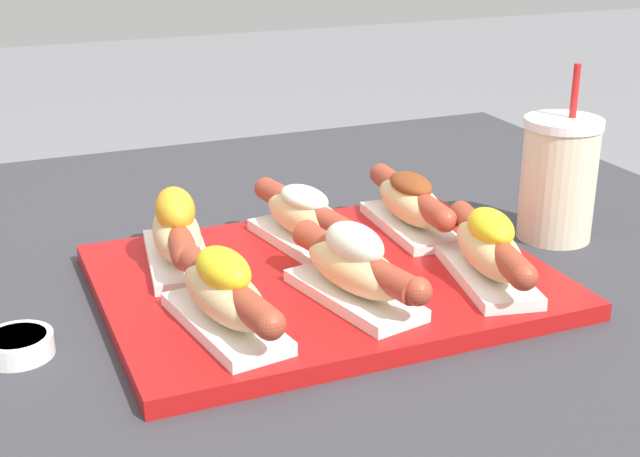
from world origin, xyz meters
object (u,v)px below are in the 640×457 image
at_px(serving_tray, 328,280).
at_px(hot_dog_2, 489,249).
at_px(hot_dog_4, 304,216).
at_px(hot_dog_3, 176,231).
at_px(drink_cup, 558,179).
at_px(hot_dog_5, 410,202).
at_px(sauce_bowl, 18,344).
at_px(hot_dog_1, 358,266).
at_px(hot_dog_0, 224,293).

xyz_separation_m(serving_tray, hot_dog_2, (0.14, -0.08, 0.04)).
height_order(hot_dog_2, hot_dog_4, hot_dog_2).
bearing_deg(hot_dog_3, drink_cup, -6.63).
bearing_deg(drink_cup, hot_dog_5, 164.80).
relative_size(serving_tray, sauce_bowl, 7.19).
height_order(serving_tray, hot_dog_1, hot_dog_1).
distance_m(serving_tray, drink_cup, 0.31).
distance_m(hot_dog_2, hot_dog_3, 0.31).
height_order(serving_tray, hot_dog_2, hot_dog_2).
relative_size(hot_dog_1, hot_dog_5, 0.98).
distance_m(hot_dog_4, hot_dog_5, 0.13).
bearing_deg(hot_dog_2, drink_cup, 33.99).
height_order(hot_dog_3, drink_cup, drink_cup).
bearing_deg(hot_dog_4, hot_dog_5, -1.45).
height_order(hot_dog_4, sauce_bowl, hot_dog_4).
xyz_separation_m(hot_dog_3, sauce_bowl, (-0.17, -0.10, -0.04)).
xyz_separation_m(hot_dog_2, drink_cup, (0.16, 0.11, 0.02)).
bearing_deg(drink_cup, serving_tray, -174.55).
relative_size(hot_dog_0, hot_dog_2, 1.01).
xyz_separation_m(hot_dog_1, hot_dog_2, (0.14, -0.01, -0.00)).
distance_m(serving_tray, hot_dog_0, 0.16).
height_order(serving_tray, hot_dog_0, hot_dog_0).
distance_m(hot_dog_2, hot_dog_5, 0.15).
relative_size(hot_dog_0, hot_dog_5, 0.99).
distance_m(sauce_bowl, drink_cup, 0.61).
height_order(hot_dog_2, drink_cup, drink_cup).
relative_size(serving_tray, drink_cup, 2.19).
height_order(hot_dog_0, hot_dog_5, hot_dog_0).
xyz_separation_m(hot_dog_0, sauce_bowl, (-0.17, 0.06, -0.04)).
height_order(hot_dog_4, drink_cup, drink_cup).
height_order(hot_dog_2, hot_dog_5, hot_dog_2).
height_order(hot_dog_1, sauce_bowl, hot_dog_1).
bearing_deg(hot_dog_0, sauce_bowl, 162.19).
xyz_separation_m(hot_dog_4, sauce_bowl, (-0.31, -0.10, -0.04)).
relative_size(hot_dog_5, drink_cup, 0.96).
xyz_separation_m(hot_dog_4, hot_dog_5, (0.13, -0.00, -0.00)).
bearing_deg(hot_dog_5, hot_dog_4, 178.55).
xyz_separation_m(hot_dog_2, sauce_bowl, (-0.44, 0.06, -0.04)).
relative_size(hot_dog_1, hot_dog_3, 0.99).
distance_m(hot_dog_3, sauce_bowl, 0.20).
height_order(serving_tray, hot_dog_3, hot_dog_3).
bearing_deg(hot_dog_5, serving_tray, -150.94).
bearing_deg(drink_cup, hot_dog_1, -161.56).
distance_m(hot_dog_1, hot_dog_5, 0.20).
bearing_deg(serving_tray, sauce_bowl, -175.36).
relative_size(hot_dog_2, drink_cup, 0.94).
xyz_separation_m(hot_dog_1, drink_cup, (0.30, 0.10, 0.02)).
distance_m(hot_dog_0, hot_dog_4, 0.21).
distance_m(hot_dog_3, drink_cup, 0.44).
bearing_deg(hot_dog_0, hot_dog_4, 48.70).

